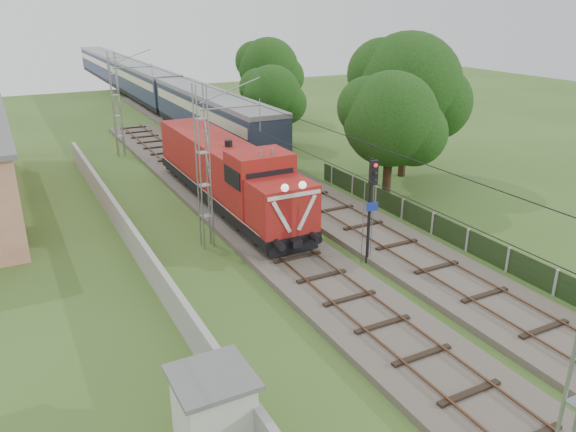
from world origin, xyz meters
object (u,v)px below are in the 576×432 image
coach_rake (142,81)px  locomotive (227,172)px  signal_post (372,193)px  relay_hut (214,408)px

coach_rake → locomotive: bearing=-97.1°
signal_post → relay_hut: size_ratio=2.30×
signal_post → relay_hut: 12.95m
coach_rake → relay_hut: bearing=-102.1°
locomotive → coach_rake: bearing=82.9°
signal_post → coach_rake: bearing=87.7°
coach_rake → signal_post: size_ratio=14.20×
locomotive → coach_rake: (5.00, 40.06, 0.41)m
locomotive → signal_post: 10.64m
locomotive → relay_hut: (-7.40, -17.58, -1.13)m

